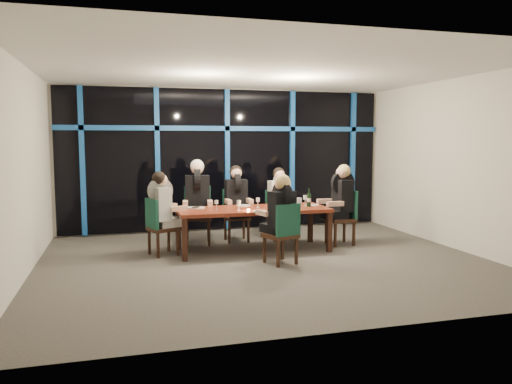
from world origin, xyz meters
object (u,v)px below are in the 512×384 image
(diner_end_left, at_px, (162,201))
(wine_bottle, at_px, (309,200))
(chair_near_mid, at_px, (284,231))
(diner_far_right, at_px, (280,193))
(dining_table, at_px, (253,212))
(chair_end_left, at_px, (158,224))
(diner_far_mid, at_px, (236,192))
(chair_far_left, at_px, (198,212))
(chair_far_right, at_px, (278,212))
(chair_end_right, at_px, (344,214))
(diner_end_right, at_px, (341,193))
(chair_far_mid, at_px, (236,212))
(water_pitcher, at_px, (298,203))
(diner_far_left, at_px, (197,190))
(diner_near_mid, at_px, (281,206))

(diner_end_left, xyz_separation_m, wine_bottle, (2.53, -0.17, -0.04))
(chair_near_mid, xyz_separation_m, diner_far_right, (0.56, 1.90, 0.38))
(dining_table, height_order, chair_end_left, chair_end_left)
(dining_table, relative_size, diner_far_mid, 2.71)
(chair_far_left, relative_size, chair_far_right, 1.12)
(wine_bottle, bearing_deg, chair_near_mid, -128.98)
(diner_far_mid, bearing_deg, chair_end_right, -23.41)
(chair_far_right, height_order, wine_bottle, wine_bottle)
(diner_far_right, bearing_deg, chair_near_mid, -109.95)
(chair_end_right, xyz_separation_m, wine_bottle, (-0.76, -0.14, 0.31))
(diner_end_left, bearing_deg, chair_near_mid, -143.30)
(diner_end_right, xyz_separation_m, wine_bottle, (-0.68, -0.14, -0.09))
(chair_end_left, distance_m, chair_end_right, 3.37)
(chair_far_left, xyz_separation_m, diner_end_right, (2.50, -0.82, 0.36))
(chair_far_mid, bearing_deg, diner_far_mid, -90.00)
(chair_end_right, height_order, diner_far_right, diner_far_right)
(chair_far_mid, distance_m, water_pitcher, 1.50)
(chair_far_left, distance_m, water_pitcher, 1.95)
(chair_far_right, bearing_deg, diner_end_left, -163.80)
(diner_far_left, xyz_separation_m, water_pitcher, (1.57, -1.06, -0.17))
(chair_end_right, distance_m, diner_end_right, 0.41)
(chair_near_mid, relative_size, diner_end_right, 0.97)
(diner_near_mid, bearing_deg, diner_far_right, -126.53)
(diner_far_mid, bearing_deg, diner_near_mid, -81.63)
(diner_near_mid, height_order, wine_bottle, diner_near_mid)
(diner_near_mid, bearing_deg, chair_end_right, -165.25)
(chair_far_mid, relative_size, chair_end_right, 0.98)
(diner_far_mid, xyz_separation_m, water_pitcher, (0.82, -1.14, -0.09))
(chair_far_mid, distance_m, diner_end_right, 2.02)
(chair_far_mid, bearing_deg, diner_far_left, -167.34)
(diner_end_left, bearing_deg, chair_far_left, -61.42)
(diner_far_left, relative_size, wine_bottle, 3.20)
(chair_end_left, xyz_separation_m, chair_end_right, (3.37, 0.00, 0.03))
(dining_table, distance_m, chair_near_mid, 1.08)
(chair_near_mid, distance_m, diner_near_mid, 0.39)
(chair_end_left, bearing_deg, chair_near_mid, -141.55)
(chair_far_left, bearing_deg, chair_near_mid, -54.06)
(chair_far_left, height_order, chair_far_mid, chair_far_left)
(diner_far_mid, relative_size, diner_end_right, 0.98)
(chair_far_right, bearing_deg, dining_table, -132.88)
(chair_far_mid, height_order, diner_far_right, diner_far_right)
(chair_far_mid, distance_m, chair_near_mid, 2.04)
(chair_far_left, relative_size, water_pitcher, 5.69)
(chair_far_left, height_order, diner_end_right, diner_end_right)
(chair_end_right, distance_m, diner_far_right, 1.31)
(water_pitcher, bearing_deg, chair_end_right, 24.97)
(diner_near_mid, bearing_deg, diner_far_left, -79.11)
(water_pitcher, bearing_deg, diner_near_mid, -120.26)
(diner_end_right, bearing_deg, chair_end_left, -92.20)
(diner_end_right, bearing_deg, diner_end_left, -92.69)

